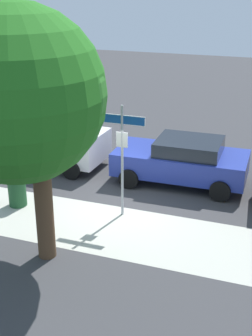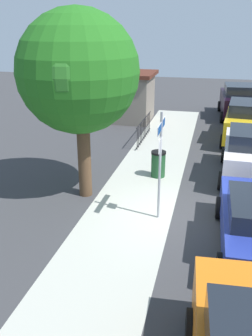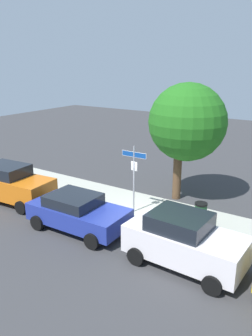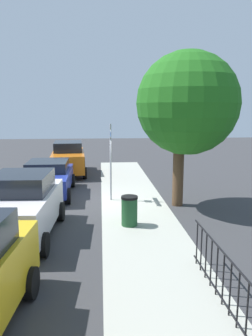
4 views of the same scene
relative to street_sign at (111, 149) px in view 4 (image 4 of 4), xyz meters
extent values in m
plane|color=#38383A|center=(0.21, -0.40, -2.14)|extent=(60.00, 60.00, 0.00)
cube|color=#ADAEA0|center=(2.21, 0.90, -2.14)|extent=(24.00, 2.60, 0.00)
cylinder|color=#9EA0A5|center=(0.00, 0.00, -0.55)|extent=(0.07, 0.07, 3.17)
cube|color=#144799|center=(0.00, 0.00, 0.65)|extent=(1.24, 0.02, 0.22)
cube|color=white|center=(0.00, 0.00, 0.65)|extent=(1.27, 0.02, 0.25)
cube|color=silver|center=(0.00, 0.02, 0.10)|extent=(0.32, 0.02, 0.42)
cylinder|color=#4E3723|center=(0.97, 2.60, -0.61)|extent=(0.42, 0.42, 3.06)
sphere|color=#296E22|center=(0.57, 2.71, 1.87)|extent=(2.36, 2.36, 2.36)
sphere|color=#21671A|center=(1.29, 2.80, 1.82)|extent=(3.79, 3.79, 3.79)
sphere|color=#2D6D22|center=(1.44, 2.45, 2.16)|extent=(2.58, 2.58, 2.58)
sphere|color=#276F16|center=(1.67, 3.15, 1.82)|extent=(2.49, 2.49, 2.49)
cube|color=orange|center=(-5.79, -2.31, -1.32)|extent=(4.60, 2.13, 1.00)
cube|color=black|center=(-6.06, -2.33, -0.54)|extent=(2.26, 1.73, 0.55)
cylinder|color=black|center=(-4.34, -1.30, -1.82)|extent=(0.65, 0.27, 0.64)
cylinder|color=black|center=(-4.21, -3.08, -1.82)|extent=(0.65, 0.27, 0.64)
cylinder|color=black|center=(-7.38, -1.53, -1.82)|extent=(0.65, 0.27, 0.64)
cylinder|color=black|center=(-7.24, -3.31, -1.82)|extent=(0.65, 0.27, 0.64)
cube|color=navy|center=(-0.99, -2.75, -1.45)|extent=(4.26, 2.03, 0.73)
cube|color=black|center=(-1.25, -2.76, -0.86)|extent=(2.06, 1.75, 0.44)
cylinder|color=black|center=(0.43, -1.75, -1.82)|extent=(0.64, 0.23, 0.64)
cylinder|color=black|center=(0.46, -3.70, -1.82)|extent=(0.64, 0.23, 0.64)
cylinder|color=black|center=(-2.45, -1.80, -1.82)|extent=(0.64, 0.23, 0.64)
cylinder|color=black|center=(-2.41, -3.75, -1.82)|extent=(0.64, 0.23, 0.64)
cube|color=white|center=(3.81, -2.79, -1.32)|extent=(4.13, 2.03, 1.00)
cube|color=black|center=(3.56, -2.78, -0.54)|extent=(2.01, 1.72, 0.55)
cylinder|color=black|center=(5.22, -1.90, -1.82)|extent=(0.65, 0.24, 0.64)
cylinder|color=black|center=(2.46, -1.80, -1.82)|extent=(0.65, 0.24, 0.64)
cylinder|color=black|center=(2.39, -3.67, -1.82)|extent=(0.65, 0.24, 0.64)
cylinder|color=black|center=(7.09, -1.85, -1.82)|extent=(0.65, 0.27, 0.64)
cylinder|color=black|center=(7.45, 1.90, -1.09)|extent=(3.43, 0.04, 0.04)
cylinder|color=black|center=(7.45, 1.90, -2.02)|extent=(3.43, 0.04, 0.04)
cylinder|color=black|center=(5.91, 1.90, -1.61)|extent=(0.03, 0.03, 1.05)
cylinder|color=black|center=(6.25, 1.90, -1.61)|extent=(0.03, 0.03, 1.05)
cylinder|color=black|center=(6.59, 1.90, -1.61)|extent=(0.03, 0.03, 1.05)
cylinder|color=black|center=(6.94, 1.90, -1.61)|extent=(0.03, 0.03, 1.05)
cylinder|color=black|center=(7.28, 1.90, -1.61)|extent=(0.03, 0.03, 1.05)
cylinder|color=black|center=(7.62, 1.90, -1.61)|extent=(0.03, 0.03, 1.05)
cylinder|color=black|center=(7.97, 1.90, -1.61)|extent=(0.03, 0.03, 1.05)
cylinder|color=black|center=(8.31, 1.90, -1.61)|extent=(0.03, 0.03, 1.05)
cylinder|color=black|center=(8.65, 1.90, -1.61)|extent=(0.03, 0.03, 1.05)
cylinder|color=#1E4C28|center=(3.10, 0.50, -1.69)|extent=(0.52, 0.52, 0.90)
cylinder|color=black|center=(3.10, 0.50, -1.20)|extent=(0.55, 0.55, 0.08)
camera|label=1|loc=(-4.07, 10.98, 4.05)|focal=49.65mm
camera|label=2|loc=(-9.49, -1.34, 3.22)|focal=39.13mm
camera|label=3|loc=(7.75, -12.48, 4.63)|focal=36.34mm
camera|label=4|loc=(13.19, -0.41, 1.59)|focal=34.69mm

